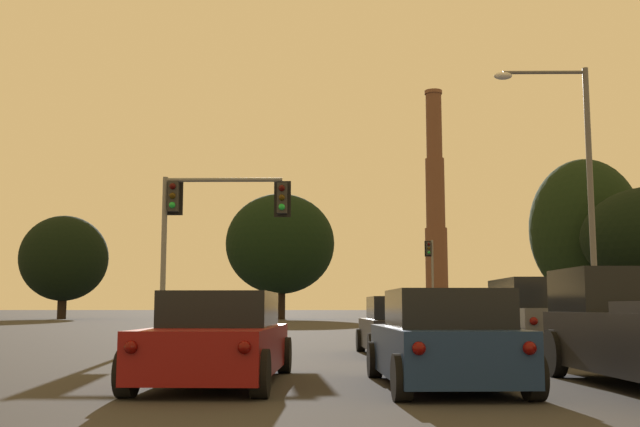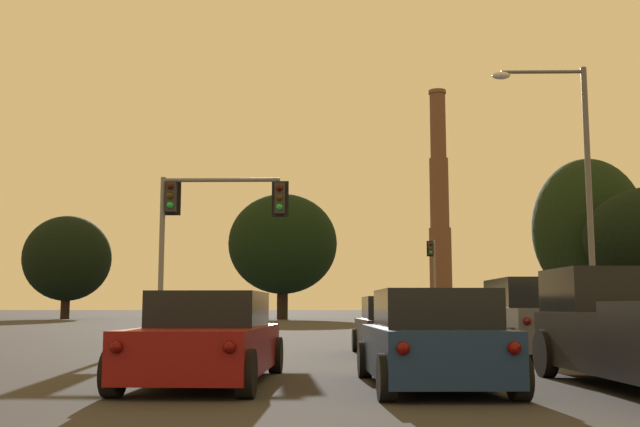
% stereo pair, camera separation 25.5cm
% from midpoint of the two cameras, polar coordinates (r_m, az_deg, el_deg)
% --- Properties ---
extents(suv_right_lane_front, '(2.11, 4.91, 1.86)m').
position_cam_midpoint_polar(suv_right_lane_front, '(18.77, 15.98, -7.74)').
color(suv_right_lane_front, '#4C4F54').
rests_on(suv_right_lane_front, ground_plane).
extents(sedan_left_lane_second, '(2.07, 4.74, 1.43)m').
position_cam_midpoint_polar(sedan_left_lane_second, '(12.04, -8.30, -9.52)').
color(sedan_left_lane_second, maroon).
rests_on(sedan_left_lane_second, ground_plane).
extents(hatchback_center_lane_front, '(2.08, 4.17, 1.44)m').
position_cam_midpoint_polar(hatchback_center_lane_front, '(18.70, 5.77, -8.69)').
color(hatchback_center_lane_front, black).
rests_on(hatchback_center_lane_front, ground_plane).
extents(hatchback_center_lane_second, '(2.08, 4.17, 1.44)m').
position_cam_midpoint_polar(hatchback_center_lane_second, '(11.30, 8.75, -9.69)').
color(hatchback_center_lane_second, navy).
rests_on(hatchback_center_lane_second, ground_plane).
extents(traffic_light_overhead_left, '(4.49, 0.50, 5.60)m').
position_cam_midpoint_polar(traffic_light_overhead_left, '(25.71, -8.92, -0.20)').
color(traffic_light_overhead_left, slate).
rests_on(traffic_light_overhead_left, ground_plane).
extents(traffic_light_far_right, '(0.78, 0.50, 6.48)m').
position_cam_midpoint_polar(traffic_light_far_right, '(60.06, 8.33, -4.16)').
color(traffic_light_far_right, slate).
rests_on(traffic_light_far_right, ground_plane).
extents(street_lamp, '(3.29, 0.36, 9.47)m').
position_cam_midpoint_polar(street_lamp, '(27.10, 18.67, 2.93)').
color(street_lamp, '#56565B').
rests_on(street_lamp, ground_plane).
extents(smokestack, '(7.09, 7.09, 45.25)m').
position_cam_midpoint_polar(smokestack, '(151.69, 8.77, -0.78)').
color(smokestack, '#523427').
rests_on(smokestack, ground_plane).
extents(treeline_far_right, '(8.71, 7.83, 10.29)m').
position_cam_midpoint_polar(treeline_far_right, '(79.03, -19.02, -3.24)').
color(treeline_far_right, black).
rests_on(treeline_far_right, ground_plane).
extents(treeline_center_left, '(10.30, 9.27, 14.99)m').
position_cam_midpoint_polar(treeline_center_left, '(73.84, 19.48, -1.18)').
color(treeline_center_left, black).
rests_on(treeline_center_left, ground_plane).
extents(treeline_right_mid, '(10.70, 9.63, 12.34)m').
position_cam_midpoint_polar(treeline_right_mid, '(73.85, -3.16, -2.33)').
color(treeline_right_mid, black).
rests_on(treeline_right_mid, ground_plane).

